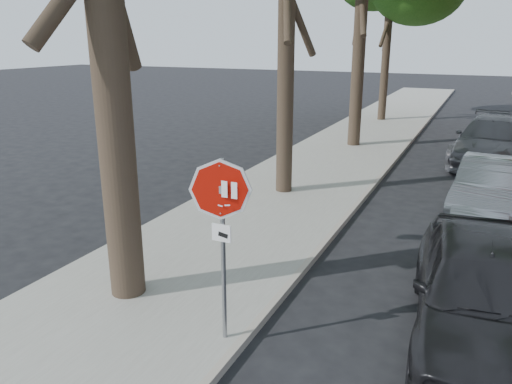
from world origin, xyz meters
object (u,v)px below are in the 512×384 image
at_px(car_b, 491,188).
at_px(car_c, 491,141).
at_px(stop_sign, 222,216).
at_px(car_a, 484,292).

xyz_separation_m(car_b, car_c, (-0.05, 5.85, 0.10)).
height_order(stop_sign, car_c, stop_sign).
bearing_deg(car_b, stop_sign, -108.23).
relative_size(stop_sign, car_c, 0.48).
bearing_deg(stop_sign, car_c, 76.38).
bearing_deg(stop_sign, car_a, 26.04).
height_order(stop_sign, car_a, stop_sign).
bearing_deg(stop_sign, car_b, 66.49).
bearing_deg(car_b, car_a, -85.03).
bearing_deg(car_a, car_b, 84.27).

